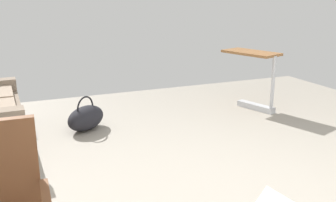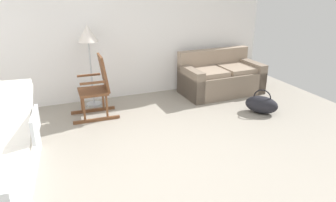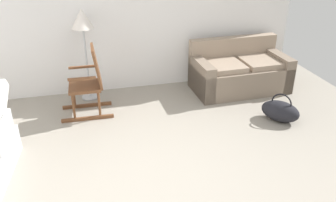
{
  "view_description": "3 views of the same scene",
  "coord_description": "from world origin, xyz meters",
  "px_view_note": "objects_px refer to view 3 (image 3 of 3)",
  "views": [
    {
      "loc": [
        -2.56,
        1.67,
        1.64
      ],
      "look_at": [
        0.19,
        0.53,
        0.79
      ],
      "focal_mm": 40.5,
      "sensor_mm": 36.0,
      "label": 1
    },
    {
      "loc": [
        -1.41,
        -3.17,
        2.16
      ],
      "look_at": [
        0.07,
        0.57,
        0.61
      ],
      "focal_mm": 33.29,
      "sensor_mm": 36.0,
      "label": 2
    },
    {
      "loc": [
        -0.74,
        -3.1,
        2.58
      ],
      "look_at": [
        0.21,
        0.67,
        0.65
      ],
      "focal_mm": 37.68,
      "sensor_mm": 36.0,
      "label": 3
    }
  ],
  "objects_px": {
    "rocking_chair": "(90,83)",
    "floor_lamp": "(83,25)",
    "couch": "(239,73)",
    "duffel_bag": "(280,111)"
  },
  "relations": [
    {
      "from": "couch",
      "to": "floor_lamp",
      "type": "relative_size",
      "value": 1.1
    },
    {
      "from": "couch",
      "to": "duffel_bag",
      "type": "xyz_separation_m",
      "value": [
        0.12,
        -1.19,
        -0.15
      ]
    },
    {
      "from": "couch",
      "to": "duffel_bag",
      "type": "relative_size",
      "value": 2.56
    },
    {
      "from": "rocking_chair",
      "to": "duffel_bag",
      "type": "xyz_separation_m",
      "value": [
        2.66,
        -0.92,
        -0.35
      ]
    },
    {
      "from": "couch",
      "to": "floor_lamp",
      "type": "xyz_separation_m",
      "value": [
        -2.54,
        0.27,
        0.92
      ]
    },
    {
      "from": "couch",
      "to": "duffel_bag",
      "type": "bearing_deg",
      "value": -84.23
    },
    {
      "from": "rocking_chair",
      "to": "floor_lamp",
      "type": "xyz_separation_m",
      "value": [
        -0.0,
        0.54,
        0.72
      ]
    },
    {
      "from": "couch",
      "to": "rocking_chair",
      "type": "bearing_deg",
      "value": -173.76
    },
    {
      "from": "couch",
      "to": "duffel_bag",
      "type": "distance_m",
      "value": 1.21
    },
    {
      "from": "floor_lamp",
      "to": "rocking_chair",
      "type": "bearing_deg",
      "value": -89.6
    }
  ]
}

